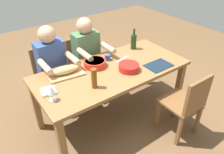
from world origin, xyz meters
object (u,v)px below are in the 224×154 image
serving_bowl_greens (95,63)px  cup_near_center (108,57)px  wine_bottle (134,41)px  napkin_stack (48,91)px  chair_far_left (187,103)px  bread_loaf (65,70)px  dining_table (112,75)px  diner_near_center (88,55)px  chair_near_right (50,74)px  diner_near_right (53,65)px  wine_glass (51,90)px  beer_bottle (94,78)px  chair_near_center (83,63)px  serving_bowl_pasta (129,67)px  cutting_board (66,74)px

serving_bowl_greens → cup_near_center: 0.22m
wine_bottle → napkin_stack: (1.35, 0.27, -0.10)m
chair_far_left → bread_loaf: 1.41m
dining_table → diner_near_center: 0.56m
chair_near_right → cup_near_center: (-0.59, 0.53, 0.29)m
diner_near_right → cup_near_center: 0.69m
diner_near_center → diner_near_right: bearing=0.0°
chair_far_left → wine_glass: size_ratio=5.12×
serving_bowl_greens → wine_bottle: wine_bottle is taller
diner_near_right → napkin_stack: bearing=63.4°
diner_near_center → chair_far_left: 1.42m
bread_loaf → beer_bottle: 0.42m
dining_table → beer_bottle: size_ratio=8.33×
chair_far_left → beer_bottle: (0.86, -0.56, 0.37)m
beer_bottle → chair_near_center: bearing=-111.1°
wine_bottle → napkin_stack: 1.37m
wine_glass → diner_near_center: bearing=-138.8°
wine_glass → cup_near_center: size_ratio=2.21×
chair_near_center → bread_loaf: bearing=47.7°
diner_near_center → bread_loaf: bearing=36.0°
wine_glass → cup_near_center: (-0.88, -0.35, -0.08)m
dining_table → beer_bottle: (0.36, 0.19, 0.20)m
bread_loaf → cup_near_center: bread_loaf is taller
dining_table → wine_glass: bearing=9.6°
diner_near_center → serving_bowl_pasta: (-0.15, 0.69, 0.09)m
chair_near_right → serving_bowl_greens: size_ratio=3.24×
wine_glass → serving_bowl_pasta: bearing=-179.7°
cup_near_center → serving_bowl_pasta: bearing=99.8°
bread_loaf → napkin_stack: (0.29, 0.19, -0.05)m
chair_far_left → serving_bowl_greens: bearing=-55.8°
napkin_stack → cup_near_center: bearing=-166.6°
serving_bowl_greens → cup_near_center: size_ratio=3.49×
serving_bowl_pasta → beer_bottle: (0.51, 0.06, 0.07)m
chair_near_right → serving_bowl_pasta: chair_near_right is taller
chair_near_center → beer_bottle: bearing=68.9°
beer_bottle → diner_near_center: bearing=-115.6°
chair_near_center → diner_near_center: 0.28m
dining_table → cutting_board: cutting_board is taller
napkin_stack → serving_bowl_pasta: bearing=171.5°
chair_near_center → serving_bowl_pasta: (-0.15, 0.88, 0.30)m
serving_bowl_greens → diner_near_right: bearing=-45.2°
wine_bottle → cup_near_center: size_ratio=3.86×
wine_glass → chair_far_left: bearing=154.9°
chair_near_center → wine_bottle: wine_bottle is taller
cutting_board → napkin_stack: bearing=33.9°
chair_near_center → wine_glass: bearing=47.8°
chair_near_center → chair_near_right: (0.50, 0.00, 0.00)m
cutting_board → diner_near_center: bearing=-144.0°
chair_near_right → cup_near_center: size_ratio=11.32×
chair_far_left → beer_bottle: beer_bottle is taller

